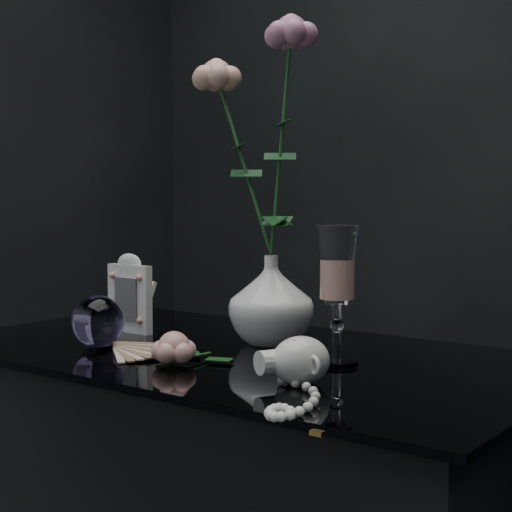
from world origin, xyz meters
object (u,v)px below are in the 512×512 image
Objects in this scene: vase at (271,300)px; wine_glass at (337,295)px; loose_rose at (174,348)px; pearl_jar at (301,358)px; picture_frame at (130,293)px; paperweight at (98,322)px.

wine_glass is (0.18, -0.08, 0.03)m from vase.
loose_rose is at bearing -93.13° from vase.
vase is at bearing 95.03° from loose_rose.
vase is 0.31m from pearl_jar.
picture_frame is 0.17m from paperweight.
wine_glass is 1.40× the size of loose_rose.
vase is 1.02× the size of loose_rose.
vase reaches higher than loose_rose.
vase is at bearing 14.34° from picture_frame.
paperweight is 0.37× the size of pearl_jar.
pearl_jar is (0.03, -0.14, -0.07)m from wine_glass.
vase is 1.03× the size of picture_frame.
picture_frame is 1.68× the size of paperweight.
vase is 0.30m from paperweight.
wine_glass is at bearing 125.23° from pearl_jar.
vase is 0.24m from loose_rose.
wine_glass reaches higher than paperweight.
pearl_jar is at bearing -46.11° from vase.
pearl_jar is (0.21, -0.22, -0.04)m from vase.
pearl_jar is at bearing -15.43° from picture_frame.
vase is at bearing 44.23° from paperweight.
wine_glass is 0.26m from loose_rose.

